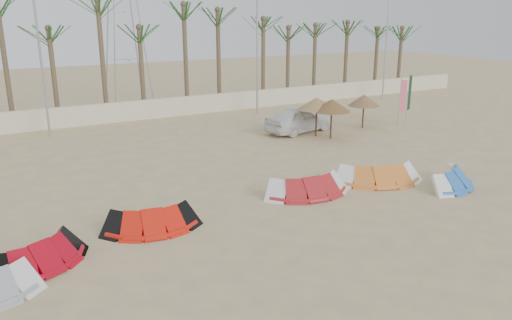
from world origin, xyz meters
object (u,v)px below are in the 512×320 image
kite_red_mid (149,216)px  parasol_mid (332,105)px  kite_red_left (37,250)px  kite_orange (374,172)px  car (298,120)px  kite_red_right (304,183)px  parasol_right (364,100)px  kite_blue (447,176)px  parasol_left (317,103)px

kite_red_mid → parasol_mid: size_ratio=1.47×
kite_red_left → kite_orange: same height
parasol_mid → car: 2.65m
kite_red_mid → kite_red_right: bearing=1.8°
parasol_mid → parasol_right: 3.68m
kite_red_mid → kite_red_right: same height
kite_red_left → car: size_ratio=0.76×
kite_red_right → kite_orange: bearing=-4.0°
kite_blue → parasol_left: size_ratio=1.44×
kite_red_left → kite_red_right: bearing=6.0°
kite_blue → car: (0.02, 11.12, 0.35)m
kite_red_right → kite_blue: 6.18m
kite_blue → parasol_mid: parasol_mid is taller
kite_red_right → car: car is taller
parasol_left → parasol_right: (3.88, 0.37, -0.20)m
kite_red_mid → kite_blue: (12.25, -2.01, -0.00)m
kite_red_left → kite_blue: bearing=-4.2°
kite_red_left → kite_red_mid: 3.70m
kite_orange → kite_blue: bearing=-40.9°
kite_orange → parasol_right: parasol_right is taller
car → kite_red_left: bearing=110.4°
kite_red_right → kite_red_left: bearing=-174.0°
parasol_mid → kite_red_mid: bearing=-152.2°
kite_red_mid → parasol_left: parasol_left is taller
kite_red_right → car: 10.63m
kite_blue → parasol_left: bearing=88.2°
parasol_left → parasol_right: size_ratio=1.10×
kite_blue → parasol_left: (0.30, 9.72, 1.54)m
kite_orange → parasol_mid: 7.66m
kite_orange → parasol_mid: (2.99, 6.89, 1.52)m
kite_red_left → parasol_right: (20.03, 8.93, 1.33)m
kite_red_left → kite_orange: size_ratio=0.85×
kite_blue → parasol_left: 9.84m
kite_red_left → car: bearing=32.1°
kite_orange → kite_blue: 3.01m
kite_red_left → parasol_right: 21.97m
kite_red_right → kite_blue: size_ratio=1.09×
kite_red_mid → car: size_ratio=0.75×
parasol_left → parasol_mid: size_ratio=1.01×
parasol_mid → parasol_right: size_ratio=1.09×
parasol_mid → car: (-0.70, 2.27, -1.17)m
kite_red_right → parasol_mid: bearing=45.7°
car → parasol_left: bearing=179.7°
kite_orange → kite_red_left: bearing=-176.6°
kite_blue → parasol_mid: bearing=85.4°
kite_orange → parasol_left: 8.31m
kite_orange → parasol_right: size_ratio=1.92×
kite_red_left → kite_red_right: size_ratio=0.95×
kite_red_right → kite_red_mid: bearing=-178.2°
parasol_left → parasol_mid: 0.96m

